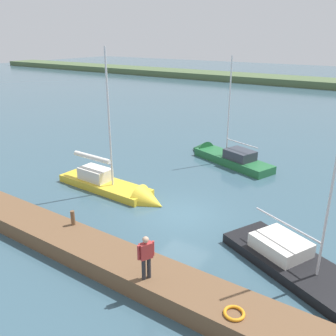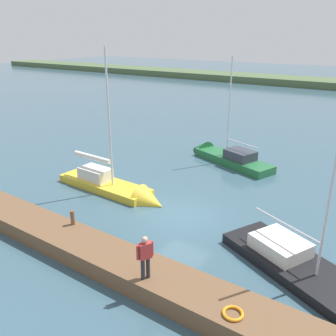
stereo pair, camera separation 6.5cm
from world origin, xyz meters
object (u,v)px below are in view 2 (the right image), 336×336
object	(u,v)px
sailboat_far_left	(117,190)
sailboat_outer_mooring	(223,158)
mooring_post_near	(73,218)
life_ring_buoy	(233,313)
person_on_dock	(145,255)

from	to	relation	value
sailboat_far_left	sailboat_outer_mooring	distance (m)	8.92
mooring_post_near	life_ring_buoy	size ratio (longest dim) A/B	1.00
sailboat_far_left	sailboat_outer_mooring	size ratio (longest dim) A/B	1.10
sailboat_outer_mooring	mooring_post_near	bearing A→B (deg)	106.29
sailboat_outer_mooring	person_on_dock	xyz separation A→B (m)	(-4.17, 14.51, 1.46)
sailboat_outer_mooring	person_on_dock	bearing A→B (deg)	125.48
life_ring_buoy	sailboat_outer_mooring	bearing A→B (deg)	-62.89
mooring_post_near	sailboat_far_left	xyz separation A→B (m)	(1.79, -4.81, -0.87)
mooring_post_near	sailboat_far_left	world-z (taller)	sailboat_far_left
mooring_post_near	person_on_dock	xyz separation A→B (m)	(-4.91, 1.14, 0.60)
life_ring_buoy	sailboat_far_left	bearing A→B (deg)	-30.56
life_ring_buoy	sailboat_outer_mooring	distance (m)	16.19
person_on_dock	sailboat_outer_mooring	bearing A→B (deg)	-47.58
sailboat_far_left	sailboat_outer_mooring	world-z (taller)	sailboat_far_left
sailboat_far_left	life_ring_buoy	bearing A→B (deg)	-28.83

